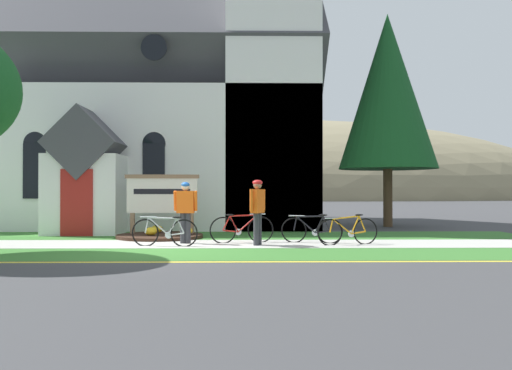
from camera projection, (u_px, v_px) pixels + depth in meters
ground at (181, 235)px, 16.29m from camera, size 140.00×140.00×0.00m
sidewalk_slab at (126, 244)px, 13.53m from camera, size 32.00×2.08×0.01m
grass_verge at (103, 254)px, 11.39m from camera, size 32.00×2.19×0.01m
church_lawn at (145, 236)px, 16.02m from camera, size 24.00×2.90×0.01m
curb_paint_stripe at (85, 262)px, 10.15m from camera, size 28.00×0.16×0.01m
church_building at (184, 108)px, 22.15m from camera, size 12.17×11.94×14.10m
church_sign at (162, 196)px, 15.73m from camera, size 2.29×0.15×1.92m
flower_bed at (160, 235)px, 15.33m from camera, size 2.60×2.60×0.34m
bicycle_red at (242, 229)px, 13.89m from camera, size 1.75×0.41×0.81m
bicycle_green at (165, 232)px, 13.03m from camera, size 1.73×0.25×0.79m
bicycle_silver at (312, 230)px, 13.85m from camera, size 1.64×0.44×0.81m
bicycle_black at (348, 231)px, 13.39m from camera, size 1.69×0.50×0.83m
cyclist_in_white_jersey at (185, 208)px, 13.68m from camera, size 0.65×0.31×1.66m
cyclist_in_red_jersey at (258, 207)px, 13.24m from camera, size 0.41×0.67×1.71m
roadside_conifer at (388, 91)px, 20.05m from camera, size 3.84×3.84×8.43m
distant_hill at (292, 198)px, 88.59m from camera, size 96.23×51.23×26.45m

